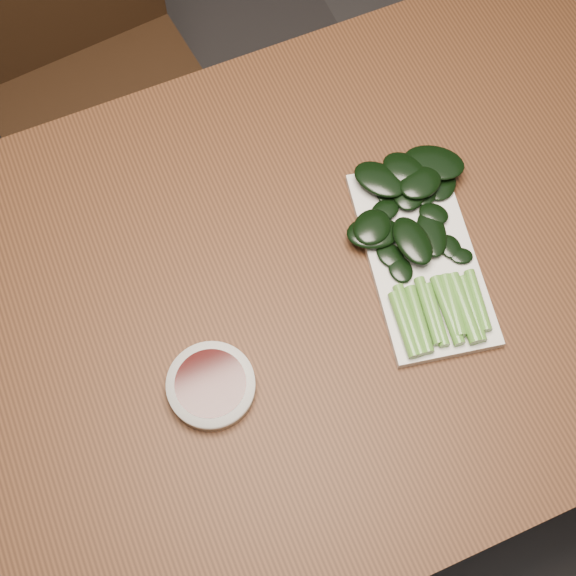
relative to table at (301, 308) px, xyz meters
The scene contains 6 objects.
ground 0.68m from the table, ahead, with size 6.00×6.00×0.00m, color #312E2E.
table is the anchor object (origin of this frame).
chair_far 0.72m from the table, 102.26° to the left, with size 0.46×0.46×0.89m.
sauce_bowl 0.20m from the table, 152.80° to the right, with size 0.11×0.11×0.03m.
serving_plate 0.19m from the table, ahead, with size 0.20×0.32×0.01m.
gai_lan 0.20m from the table, ahead, with size 0.22×0.31×0.03m.
Camera 1 is at (-0.19, -0.39, 1.76)m, focal length 50.00 mm.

